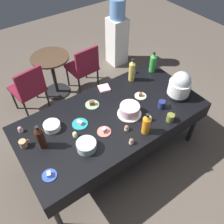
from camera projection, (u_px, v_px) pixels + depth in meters
ground at (112, 152)px, 3.23m from camera, size 9.00×9.00×0.00m
potluck_table at (112, 119)px, 2.73m from camera, size 2.20×1.10×0.75m
frosted_layer_cake at (130, 110)px, 2.65m from camera, size 0.28×0.28×0.13m
slow_cooker at (180, 85)px, 2.81m from camera, size 0.28×0.28×0.34m
glass_salad_bowl at (86, 146)px, 2.33m from camera, size 0.20×0.20×0.09m
ceramic_snack_bowl at (52, 126)px, 2.53m from camera, size 0.18×0.18×0.07m
dessert_plate_cream at (141, 95)px, 2.91m from camera, size 0.15×0.15×0.05m
dessert_plate_cobalt at (49, 175)px, 2.15m from camera, size 0.14×0.14×0.05m
dessert_plate_coral at (104, 131)px, 2.51m from camera, size 0.15×0.15×0.06m
dessert_plate_sage at (92, 104)px, 2.80m from camera, size 0.17×0.17×0.06m
dessert_plate_teal at (80, 124)px, 2.59m from camera, size 0.18×0.18×0.05m
cupcake_rose at (150, 118)px, 2.61m from camera, size 0.05×0.05×0.07m
cupcake_vanilla at (131, 141)px, 2.39m from camera, size 0.05×0.05×0.07m
cupcake_berry at (20, 129)px, 2.50m from camera, size 0.05×0.05×0.07m
cupcake_mint at (127, 128)px, 2.51m from camera, size 0.05×0.05×0.07m
cupcake_cocoa at (134, 71)px, 3.23m from camera, size 0.05×0.05×0.07m
cupcake_lemon at (75, 134)px, 2.45m from camera, size 0.05×0.05×0.07m
soda_bottle_ginger_ale at (132, 71)px, 3.04m from camera, size 0.08×0.08×0.32m
soda_bottle_orange_juice at (146, 124)px, 2.43m from camera, size 0.09×0.09×0.27m
soda_bottle_cola at (40, 137)px, 2.29m from camera, size 0.09×0.09×0.30m
soda_bottle_lime_soda at (153, 63)px, 3.18m from camera, size 0.09×0.09×0.29m
coffee_mug_olive at (171, 118)px, 2.60m from camera, size 0.13×0.09×0.09m
coffee_mug_navy at (162, 104)px, 2.74m from camera, size 0.13×0.08×0.10m
coffee_mug_tan at (23, 144)px, 2.36m from camera, size 0.11×0.08×0.08m
paper_napkin_stack at (104, 88)px, 3.00m from camera, size 0.17×0.17×0.02m
maroon_chair_left at (29, 87)px, 3.43m from camera, size 0.51×0.51×0.85m
maroon_chair_right at (84, 66)px, 3.81m from camera, size 0.46×0.46×0.85m
round_cafe_table at (52, 68)px, 3.75m from camera, size 0.60×0.60×0.72m
water_cooler at (117, 35)px, 4.33m from camera, size 0.32×0.32×1.24m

